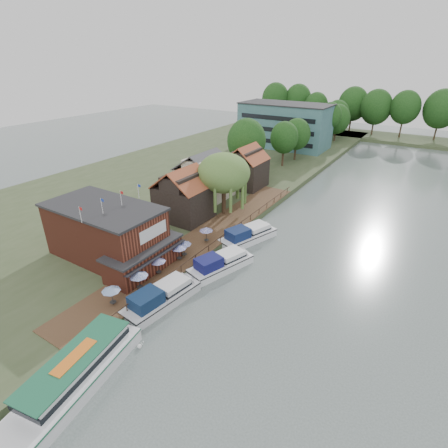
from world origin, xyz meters
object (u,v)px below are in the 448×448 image
Objects in this scene: umbrella_0 at (112,296)px; umbrella_5 at (206,235)px; tour_boat at (71,376)px; willow at (224,184)px; cruiser_0 at (161,295)px; cottage_b at (204,175)px; umbrella_2 at (158,266)px; hotel_block at (285,125)px; cottage_c at (246,166)px; cottage_a at (184,194)px; pub at (117,235)px; umbrella_4 at (184,249)px; umbrella_3 at (179,252)px; cruiser_1 at (221,261)px; cruiser_2 at (248,233)px; umbrella_1 at (139,281)px; swan at (139,346)px.

umbrella_5 is (0.40, 16.90, 0.00)m from umbrella_0.
tour_boat is (4.27, -25.43, -0.74)m from umbrella_5.
willow is 24.53m from cruiser_0.
cottage_b reaches higher than umbrella_2.
cottage_c is (8.00, -37.00, -1.90)m from hotel_block.
umbrella_0 is 5.24m from cruiser_0.
hotel_block is 76.52m from cruiser_0.
cottage_a is 0.90× the size of cottage_b.
pub reaches higher than umbrella_4.
cruiser_0 is (10.01, -3.14, -3.32)m from pub.
cruiser_1 is at bearing 26.46° from umbrella_3.
tour_boat reaches higher than cruiser_2.
pub is at bearing 116.04° from tour_boat.
pub reaches higher than umbrella_1.
cottage_c reaches higher than umbrella_3.
swan is at bearing -73.81° from umbrella_5.
cottage_a is at bearing 109.01° from umbrella_0.
cruiser_0 is at bearing -76.35° from hotel_block.
pub is 9.88m from umbrella_0.
hotel_block is 10.69× the size of umbrella_3.
cottage_a reaches higher than umbrella_5.
umbrella_2 is (3.25, -19.96, -3.93)m from willow.
swan is (1.28, 6.30, -1.33)m from tour_boat.
cruiser_0 is at bearing -44.26° from umbrella_2.
umbrella_4 is at bearing 89.82° from umbrella_2.
pub reaches higher than cruiser_0.
willow is at bearing 102.35° from umbrella_4.
pub is at bearing -107.13° from cruiser_2.
umbrella_4 is at bearing -93.73° from cruiser_2.
hotel_block is at bearing 102.71° from willow.
willow reaches higher than pub.
swan is (5.95, -2.23, -2.07)m from umbrella_0.
cruiser_2 is (10.90, 15.18, -3.33)m from pub.
cottage_b is 24.70m from cruiser_1.
umbrella_0 is 5.40× the size of swan.
umbrella_2 is 16.21m from tour_boat.
cottage_c is at bearing 104.04° from willow.
umbrella_4 is at bearing -77.37° from hotel_block.
umbrella_1 is at bearing -167.30° from cruiser_0.
willow is at bearing 107.16° from swan.
cruiser_0 is at bearing -17.41° from pub.
cruiser_1 is at bearing -58.89° from willow.
umbrella_3 is 5.40× the size of swan.
willow is 36.65m from tour_boat.
umbrella_1 is 0.22× the size of cruiser_0.
cruiser_1 is at bearing 78.85° from tour_boat.
willow is (3.50, -14.00, 0.96)m from cottage_c.
hotel_block is at bearing 101.74° from umbrella_2.
umbrella_3 is (6.83, -30.06, -2.96)m from cottage_c.
swan is (0.80, -15.59, -1.05)m from cruiser_1.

